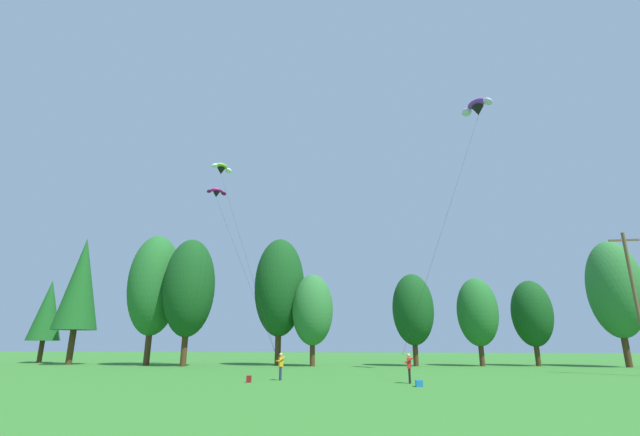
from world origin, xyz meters
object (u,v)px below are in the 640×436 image
object	(u,v)px
parafoil_kite_high_magenta	(217,193)
picnic_cooler	(419,383)
parafoil_kite_mid_purple	(477,107)
backpack	(249,379)
parafoil_kite_far_lime_white	(221,169)
kite_flyer_near	(281,364)
kite_flyer_mid	(409,366)
utility_pole	(635,298)

from	to	relation	value
parafoil_kite_high_magenta	picnic_cooler	bearing A→B (deg)	-43.98
parafoil_kite_mid_purple	backpack	world-z (taller)	parafoil_kite_mid_purple
picnic_cooler	parafoil_kite_mid_purple	bearing A→B (deg)	-36.45
backpack	picnic_cooler	distance (m)	10.10
parafoil_kite_far_lime_white	picnic_cooler	size ratio (longest dim) A/B	38.89
parafoil_kite_far_lime_white	picnic_cooler	distance (m)	33.36
backpack	kite_flyer_near	bearing A→B (deg)	-40.76
parafoil_kite_mid_purple	kite_flyer_mid	bearing A→B (deg)	-129.57
kite_flyer_near	parafoil_kite_mid_purple	world-z (taller)	parafoil_kite_mid_purple
kite_flyer_near	backpack	size ratio (longest dim) A/B	4.23
utility_pole	kite_flyer_mid	world-z (taller)	utility_pole
parafoil_kite_mid_purple	parafoil_kite_far_lime_white	world-z (taller)	parafoil_kite_mid_purple
kite_flyer_near	picnic_cooler	xyz separation A→B (m)	(8.50, -3.08, -0.83)
parafoil_kite_mid_purple	picnic_cooler	xyz separation A→B (m)	(-7.55, -11.54, -23.10)
kite_flyer_near	parafoil_kite_far_lime_white	distance (m)	26.97
kite_flyer_mid	parafoil_kite_far_lime_white	size ratio (longest dim) A/B	0.08
backpack	utility_pole	bearing A→B (deg)	-72.34
parafoil_kite_far_lime_white	utility_pole	bearing A→B (deg)	-10.81
parafoil_kite_high_magenta	picnic_cooler	distance (m)	34.37
parafoil_kite_mid_purple	backpack	size ratio (longest dim) A/B	56.12
picnic_cooler	utility_pole	bearing A→B (deg)	-61.88
parafoil_kite_far_lime_white	backpack	xyz separation A→B (m)	(9.16, -16.19, -20.97)
parafoil_kite_mid_purple	picnic_cooler	distance (m)	26.91
kite_flyer_mid	backpack	xyz separation A→B (m)	(-9.63, -0.70, -0.80)
kite_flyer_mid	kite_flyer_near	bearing A→B (deg)	171.99
parafoil_kite_far_lime_white	picnic_cooler	bearing A→B (deg)	-42.24
utility_pole	parafoil_kite_mid_purple	distance (m)	20.15
parafoil_kite_far_lime_white	picnic_cooler	world-z (taller)	parafoil_kite_far_lime_white
kite_flyer_mid	parafoil_kite_far_lime_white	world-z (taller)	parafoil_kite_far_lime_white
utility_pole	backpack	distance (m)	29.25
picnic_cooler	backpack	bearing A→B (deg)	79.73
utility_pole	parafoil_kite_high_magenta	distance (m)	41.22
parafoil_kite_mid_purple	parafoil_kite_high_magenta	bearing A→B (deg)	163.55
parafoil_kite_mid_purple	parafoil_kite_far_lime_white	distance (m)	27.46
kite_flyer_mid	parafoil_kite_high_magenta	world-z (taller)	parafoil_kite_high_magenta
kite_flyer_near	parafoil_kite_mid_purple	xyz separation A→B (m)	(16.05, 8.47, 22.27)
kite_flyer_mid	parafoil_kite_far_lime_white	distance (m)	31.63
kite_flyer_near	backpack	world-z (taller)	kite_flyer_near
kite_flyer_near	parafoil_kite_mid_purple	distance (m)	28.73
parafoil_kite_mid_purple	parafoil_kite_far_lime_white	bearing A→B (deg)	167.60
backpack	picnic_cooler	world-z (taller)	backpack
parafoil_kite_far_lime_white	backpack	distance (m)	28.04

